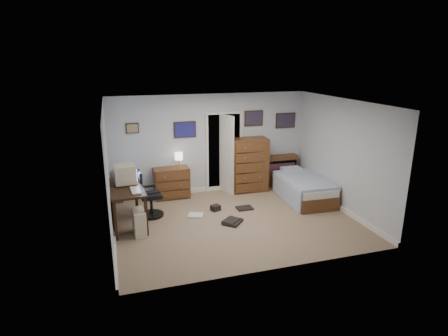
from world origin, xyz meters
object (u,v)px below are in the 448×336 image
Objects in this scene: computer_desk at (121,196)px; tall_dresser at (249,165)px; office_chair at (148,199)px; low_dresser at (172,183)px; bed at (302,188)px.

computer_desk is 3.48m from tall_dresser.
office_chair is 1.21m from low_dresser.
tall_dresser is (3.24, 1.25, 0.05)m from computer_desk.
office_chair is 0.76× the size of tall_dresser.
computer_desk is at bearing -155.49° from tall_dresser.
computer_desk is 1.80m from low_dresser.
bed is (4.28, 0.26, -0.35)m from computer_desk.
office_chair is at bearing 21.38° from computer_desk.
low_dresser is 2.03m from tall_dresser.
bed is (3.72, -0.01, -0.12)m from office_chair.
low_dresser is at bearing 163.31° from bed.
computer_desk reaches higher than bed.
computer_desk is 1.08× the size of tall_dresser.
tall_dresser is at bearing 17.16° from computer_desk.
office_chair is at bearing -178.33° from bed.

